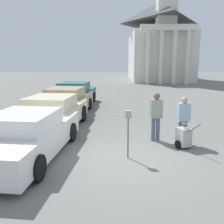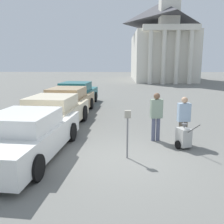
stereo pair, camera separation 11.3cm
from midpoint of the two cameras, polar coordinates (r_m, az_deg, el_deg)
The scene contains 10 objects.
ground_plane at distance 7.53m, azimuth 3.57°, elevation -10.65°, with size 120.00×120.00×0.00m, color slate.
parked_car_white at distance 7.95m, azimuth -18.47°, elevation -5.08°, with size 2.39×5.15×1.39m.
parked_car_cream at distance 10.80m, azimuth -12.95°, elevation -0.28°, with size 2.42×5.08×1.43m.
parked_car_tan at distance 13.72m, azimuth -9.80°, elevation 2.31°, with size 2.40×5.25×1.46m.
parked_car_teal at distance 16.39m, azimuth -7.93°, elevation 3.96°, with size 2.41×4.90×1.51m.
parking_meter at distance 7.30m, azimuth 4.02°, elevation -3.09°, with size 0.18×0.09×1.45m.
person_worker at distance 9.05m, azimuth 10.43°, elevation -0.40°, with size 0.45×0.28×1.75m.
person_supervisor at distance 8.96m, azimuth 16.40°, elevation -1.20°, with size 0.44×0.27×1.66m.
equipment_cart at distance 8.61m, azimuth 16.42°, elevation -5.51°, with size 0.56×0.99×1.00m.
church at distance 39.88m, azimuth 11.29°, elevation 16.40°, with size 8.38×15.90×24.94m.
Camera 2 is at (-0.21, -6.97, 2.85)m, focal length 40.00 mm.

